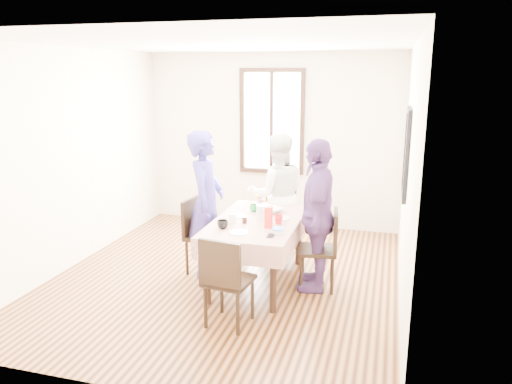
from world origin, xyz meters
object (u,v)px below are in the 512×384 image
(person_left, at_px, (206,203))
(person_far, at_px, (277,195))
(chair_far, at_px, (277,220))
(chair_near, at_px, (229,280))
(person_right, at_px, (317,215))
(dining_table, at_px, (257,252))
(chair_left, at_px, (205,236))
(chair_right, at_px, (318,250))

(person_left, distance_m, person_far, 1.09)
(chair_far, height_order, person_far, person_far)
(chair_near, height_order, person_left, person_left)
(chair_near, distance_m, person_right, 1.32)
(dining_table, height_order, chair_near, chair_near)
(person_far, xyz_separation_m, person_right, (0.67, -0.95, 0.04))
(chair_left, xyz_separation_m, chair_near, (0.69, -1.15, 0.00))
(person_left, relative_size, person_right, 1.02)
(dining_table, relative_size, person_left, 0.84)
(chair_near, height_order, person_far, person_far)
(person_left, relative_size, person_far, 1.06)
(chair_left, height_order, person_right, person_right)
(person_far, bearing_deg, person_right, 102.93)
(chair_right, relative_size, chair_far, 1.00)
(chair_right, height_order, person_left, person_left)
(chair_left, bearing_deg, person_far, 145.97)
(dining_table, distance_m, chair_far, 1.01)
(dining_table, height_order, person_right, person_right)
(dining_table, relative_size, chair_near, 1.61)
(dining_table, bearing_deg, person_far, 90.00)
(chair_left, bearing_deg, dining_table, 83.77)
(dining_table, bearing_deg, chair_right, 3.79)
(chair_left, bearing_deg, chair_right, 91.22)
(person_right, bearing_deg, chair_far, -150.68)
(dining_table, bearing_deg, person_right, 3.90)
(chair_near, bearing_deg, person_right, 64.89)
(chair_left, height_order, person_left, person_left)
(person_left, bearing_deg, chair_right, -101.05)
(chair_right, xyz_separation_m, person_far, (-0.69, 0.95, 0.36))
(person_right, bearing_deg, chair_right, 84.36)
(chair_near, bearing_deg, person_far, 97.44)
(chair_left, xyz_separation_m, chair_far, (0.69, 0.87, 0.00))
(chair_right, xyz_separation_m, person_left, (-1.37, 0.09, 0.42))
(chair_left, xyz_separation_m, person_right, (1.37, -0.09, 0.40))
(person_far, distance_m, person_right, 1.16)
(chair_left, relative_size, chair_right, 1.00)
(chair_far, distance_m, person_left, 1.18)
(chair_right, height_order, chair_near, same)
(person_far, bearing_deg, chair_left, 28.40)
(chair_left, distance_m, person_left, 0.42)
(chair_left, distance_m, person_far, 1.16)
(chair_left, relative_size, person_left, 0.52)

